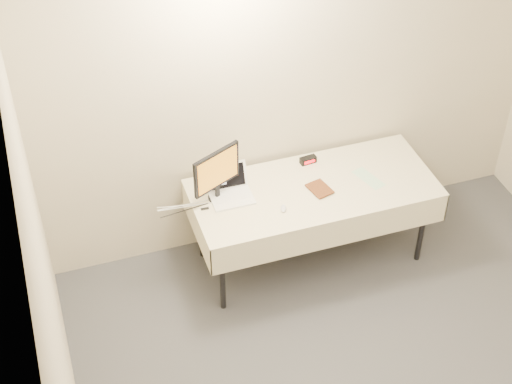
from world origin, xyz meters
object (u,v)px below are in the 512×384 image
object	(u,v)px
table	(313,193)
book	(312,183)
laptop	(230,189)
monitor	(217,172)

from	to	relation	value
table	book	size ratio (longest dim) A/B	9.68
laptop	monitor	world-z (taller)	monitor
table	book	distance (m)	0.17
table	laptop	size ratio (longest dim) A/B	5.94
monitor	book	xyz separation A→B (m)	(0.68, -0.17, -0.15)
table	book	world-z (taller)	book
laptop	book	distance (m)	0.61
table	monitor	xyz separation A→B (m)	(-0.72, 0.11, 0.31)
laptop	monitor	xyz separation A→B (m)	(-0.10, -0.01, 0.20)
monitor	book	distance (m)	0.72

